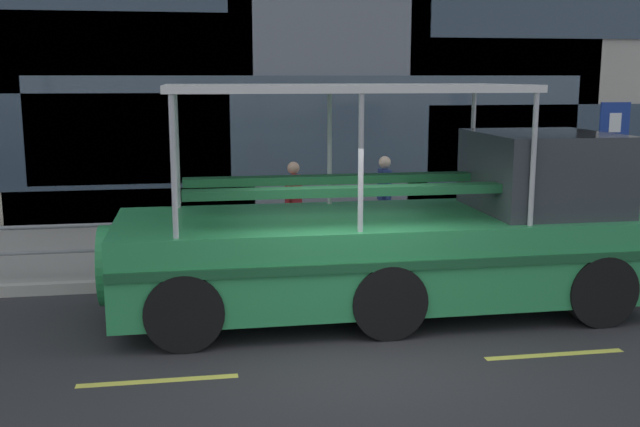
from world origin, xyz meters
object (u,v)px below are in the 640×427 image
(pedestrian_mid_right, at_px, (294,197))
(pedestrian_near_bow, at_px, (510,198))
(duck_tour_boat, at_px, (419,237))
(pedestrian_mid_left, at_px, (384,191))
(parking_sign, at_px, (612,149))

(pedestrian_mid_right, bearing_deg, pedestrian_near_bow, -4.84)
(duck_tour_boat, bearing_deg, pedestrian_near_bow, 47.38)
(pedestrian_mid_right, bearing_deg, duck_tour_boat, -67.06)
(duck_tour_boat, height_order, pedestrian_mid_left, duck_tour_boat)
(duck_tour_boat, distance_m, pedestrian_near_bow, 3.99)
(duck_tour_boat, bearing_deg, parking_sign, 31.01)
(duck_tour_boat, xyz_separation_m, pedestrian_mid_left, (0.42, 3.62, 0.11))
(pedestrian_mid_left, relative_size, pedestrian_mid_right, 1.02)
(pedestrian_near_bow, distance_m, pedestrian_mid_right, 4.11)
(parking_sign, xyz_separation_m, pedestrian_near_bow, (-1.94, 0.14, -0.92))
(pedestrian_mid_right, bearing_deg, parking_sign, -4.64)
(duck_tour_boat, height_order, pedestrian_near_bow, duck_tour_boat)
(parking_sign, distance_m, pedestrian_near_bow, 2.16)
(pedestrian_near_bow, height_order, pedestrian_mid_left, pedestrian_mid_left)
(parking_sign, height_order, pedestrian_mid_left, parking_sign)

